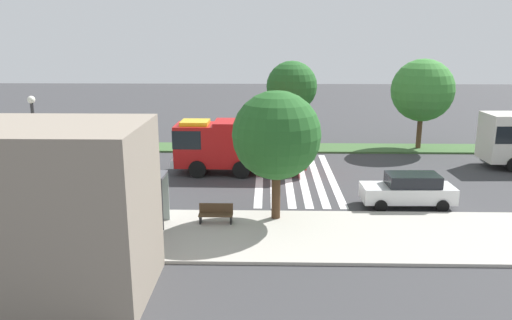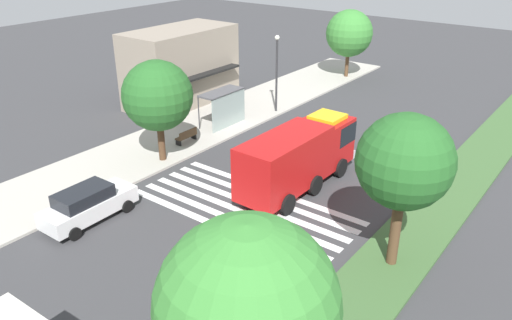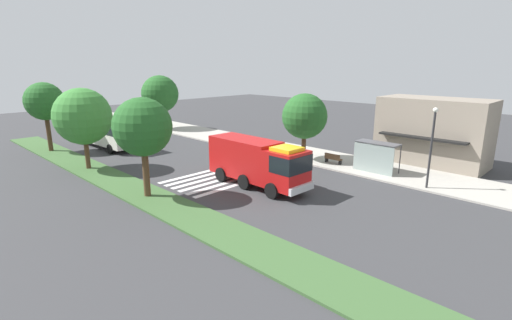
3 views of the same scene
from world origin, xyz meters
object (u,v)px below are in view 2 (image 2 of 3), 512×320
fire_truck (301,154)px  street_lamp (277,67)px  bus_stop_shelter (225,102)px  bench_near_shelter (187,136)px  median_tree_center (405,162)px  sidewalk_tree_west (158,96)px  median_tree_west (247,306)px  parked_car_mid (88,204)px  sidewalk_tree_center (349,33)px

fire_truck → street_lamp: (9.19, 8.06, 1.65)m
fire_truck → bus_stop_shelter: (4.46, 9.19, -0.06)m
bench_near_shelter → median_tree_center: 17.29m
street_lamp → median_tree_center: median_tree_center is taller
sidewalk_tree_west → median_tree_west: median_tree_west is taller
fire_truck → median_tree_center: 8.52m
parked_car_mid → street_lamp: bearing=4.4°
parked_car_mid → sidewalk_tree_center: bearing=2.9°
bus_stop_shelter → median_tree_center: median_tree_center is taller
fire_truck → street_lamp: bearing=42.1°
median_tree_west → median_tree_center: 9.93m
bench_near_shelter → sidewalk_tree_center: size_ratio=0.26×
sidewalk_tree_west → sidewalk_tree_center: (23.79, 0.00, -0.01)m
parked_car_mid → sidewalk_tree_center: (30.75, 2.20, 3.29)m
bench_near_shelter → median_tree_west: bearing=-131.2°
median_tree_west → median_tree_center: bearing=-0.0°
bench_near_shelter → sidewalk_tree_west: size_ratio=0.26×
fire_truck → bus_stop_shelter: size_ratio=2.46×
fire_truck → median_tree_center: bearing=-117.3°
street_lamp → sidewalk_tree_west: (-11.56, 0.40, 0.60)m
parked_car_mid → fire_truck: bearing=-35.0°
parked_car_mid → median_tree_center: (5.55, -13.32, 3.95)m
sidewalk_tree_center → street_lamp: bearing=-178.1°
street_lamp → median_tree_center: (-12.96, -15.12, 1.25)m
bus_stop_shelter → bench_near_shelter: bus_stop_shelter is taller
bench_near_shelter → sidewalk_tree_west: 4.64m
fire_truck → sidewalk_tree_west: sidewalk_tree_west is taller
sidewalk_tree_center → median_tree_center: 29.60m
sidewalk_tree_center → sidewalk_tree_west: bearing=-180.0°
bus_stop_shelter → median_tree_center: bearing=-116.9°
parked_car_mid → median_tree_center: bearing=-68.5°
parked_car_mid → bench_near_shelter: size_ratio=2.98×
fire_truck → median_tree_center: median_tree_center is taller
parked_car_mid → median_tree_west: (-4.38, -13.32, 3.71)m
bus_stop_shelter → bench_near_shelter: 4.20m
bench_near_shelter → median_tree_center: median_tree_center is taller
bus_stop_shelter → sidewalk_tree_center: 17.13m
parked_car_mid → sidewalk_tree_west: (6.96, 2.20, 3.30)m
fire_truck → sidewalk_tree_center: (21.42, 8.46, 2.24)m
bus_stop_shelter → fire_truck: bearing=-115.9°
bench_near_shelter → sidewalk_tree_center: 21.28m
street_lamp → median_tree_center: bearing=-130.6°
bench_near_shelter → median_tree_west: 21.90m
bench_near_shelter → median_tree_west: size_ratio=0.23×
parked_car_mid → bus_stop_shelter: (13.79, 2.93, 0.98)m
bus_stop_shelter → sidewalk_tree_west: 7.25m
sidewalk_tree_center → parked_car_mid: bearing=-175.9°
fire_truck → bench_near_shelter: bearing=88.0°
street_lamp → median_tree_west: size_ratio=0.85×
bench_near_shelter → sidewalk_tree_center: bearing=-1.9°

